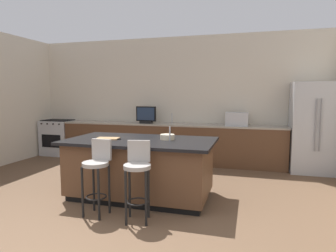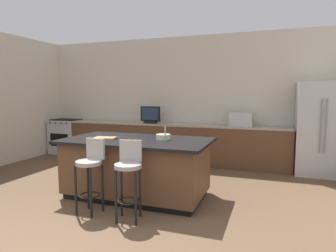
% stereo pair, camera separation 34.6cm
% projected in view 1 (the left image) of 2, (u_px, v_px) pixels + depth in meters
% --- Properties ---
extents(wall_back, '(7.58, 0.12, 2.96)m').
position_uv_depth(wall_back, '(175.00, 99.00, 7.10)').
color(wall_back, beige).
rests_on(wall_back, ground_plane).
extents(counter_back, '(5.26, 0.62, 0.91)m').
position_uv_depth(counter_back, '(169.00, 143.00, 6.86)').
color(counter_back, brown).
rests_on(counter_back, ground_plane).
extents(kitchen_island, '(2.26, 1.24, 0.90)m').
position_uv_depth(kitchen_island, '(140.00, 168.00, 4.50)').
color(kitchen_island, black).
rests_on(kitchen_island, ground_plane).
extents(refrigerator, '(0.89, 0.78, 1.84)m').
position_uv_depth(refrigerator, '(314.00, 128.00, 5.91)').
color(refrigerator, '#B7BABF').
rests_on(refrigerator, ground_plane).
extents(range_oven, '(0.79, 0.63, 0.93)m').
position_uv_depth(range_oven, '(59.00, 137.00, 7.68)').
color(range_oven, '#B7BABF').
rests_on(range_oven, ground_plane).
extents(microwave, '(0.48, 0.36, 0.29)m').
position_uv_depth(microwave, '(237.00, 119.00, 6.37)').
color(microwave, '#B7BABF').
rests_on(microwave, counter_back).
extents(tv_monitor, '(0.49, 0.16, 0.40)m').
position_uv_depth(tv_monitor, '(146.00, 116.00, 6.89)').
color(tv_monitor, black).
rests_on(tv_monitor, counter_back).
extents(sink_faucet_back, '(0.02, 0.02, 0.24)m').
position_uv_depth(sink_faucet_back, '(172.00, 118.00, 6.88)').
color(sink_faucet_back, '#B2B2B7').
rests_on(sink_faucet_back, counter_back).
extents(sink_faucet_island, '(0.02, 0.02, 0.22)m').
position_uv_depth(sink_faucet_island, '(170.00, 133.00, 4.31)').
color(sink_faucet_island, '#B2B2B7').
rests_on(sink_faucet_island, kitchen_island).
extents(bar_stool_left, '(0.34, 0.35, 1.00)m').
position_uv_depth(bar_stool_left, '(97.00, 170.00, 3.81)').
color(bar_stool_left, gray).
rests_on(bar_stool_left, ground_plane).
extents(bar_stool_right, '(0.35, 0.37, 1.01)m').
position_uv_depth(bar_stool_right, '(138.00, 173.00, 3.63)').
color(bar_stool_right, gray).
rests_on(bar_stool_right, ground_plane).
extents(fruit_bowl, '(0.22, 0.22, 0.08)m').
position_uv_depth(fruit_bowl, '(167.00, 137.00, 4.44)').
color(fruit_bowl, beige).
rests_on(fruit_bowl, kitchen_island).
extents(cell_phone, '(0.14, 0.16, 0.01)m').
position_uv_depth(cell_phone, '(118.00, 139.00, 4.49)').
color(cell_phone, black).
rests_on(cell_phone, kitchen_island).
extents(tv_remote, '(0.08, 0.18, 0.02)m').
position_uv_depth(tv_remote, '(163.00, 139.00, 4.46)').
color(tv_remote, black).
rests_on(tv_remote, kitchen_island).
extents(cutting_board, '(0.37, 0.28, 0.02)m').
position_uv_depth(cutting_board, '(108.00, 138.00, 4.50)').
color(cutting_board, '#A87F51').
rests_on(cutting_board, kitchen_island).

